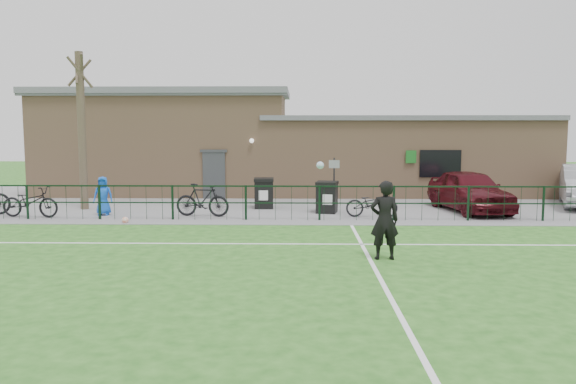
{
  "coord_description": "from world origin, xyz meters",
  "views": [
    {
      "loc": [
        0.36,
        -10.82,
        3.02
      ],
      "look_at": [
        0.0,
        5.0,
        1.3
      ],
      "focal_mm": 35.0,
      "sensor_mm": 36.0,
      "label": 1
    }
  ],
  "objects_px": {
    "bare_tree": "(82,132)",
    "spectator_child": "(103,196)",
    "ball_ground": "(125,220)",
    "wheelie_bin_left": "(264,194)",
    "bicycle_c": "(30,202)",
    "bicycle_d": "(202,200)",
    "sign_post": "(334,184)",
    "wheelie_bin_right": "(327,198)",
    "bicycle_e": "(372,203)",
    "car_maroon": "(469,190)"
  },
  "relations": [
    {
      "from": "bare_tree",
      "to": "spectator_child",
      "type": "distance_m",
      "value": 3.04
    },
    {
      "from": "ball_ground",
      "to": "wheelie_bin_left",
      "type": "bearing_deg",
      "value": 40.4
    },
    {
      "from": "bicycle_c",
      "to": "bicycle_d",
      "type": "height_order",
      "value": "bicycle_d"
    },
    {
      "from": "sign_post",
      "to": "ball_ground",
      "type": "xyz_separation_m",
      "value": [
        -7.03,
        -3.09,
        -0.91
      ]
    },
    {
      "from": "bicycle_d",
      "to": "wheelie_bin_left",
      "type": "bearing_deg",
      "value": -33.25
    },
    {
      "from": "wheelie_bin_right",
      "to": "sign_post",
      "type": "distance_m",
      "value": 0.83
    },
    {
      "from": "bare_tree",
      "to": "bicycle_d",
      "type": "relative_size",
      "value": 3.1
    },
    {
      "from": "bicycle_d",
      "to": "bicycle_e",
      "type": "relative_size",
      "value": 1.07
    },
    {
      "from": "car_maroon",
      "to": "bare_tree",
      "type": "bearing_deg",
      "value": 170.3
    },
    {
      "from": "wheelie_bin_right",
      "to": "bicycle_c",
      "type": "xyz_separation_m",
      "value": [
        -10.43,
        -1.34,
        0.01
      ]
    },
    {
      "from": "wheelie_bin_right",
      "to": "bicycle_e",
      "type": "xyz_separation_m",
      "value": [
        1.53,
        -1.01,
        -0.06
      ]
    },
    {
      "from": "bicycle_d",
      "to": "sign_post",
      "type": "bearing_deg",
      "value": -61.87
    },
    {
      "from": "wheelie_bin_left",
      "to": "ball_ground",
      "type": "height_order",
      "value": "wheelie_bin_left"
    },
    {
      "from": "bicycle_e",
      "to": "spectator_child",
      "type": "xyz_separation_m",
      "value": [
        -9.58,
        0.21,
        0.22
      ]
    },
    {
      "from": "wheelie_bin_left",
      "to": "ball_ground",
      "type": "distance_m",
      "value": 5.71
    },
    {
      "from": "sign_post",
      "to": "wheelie_bin_right",
      "type": "bearing_deg",
      "value": -115.29
    },
    {
      "from": "bare_tree",
      "to": "wheelie_bin_right",
      "type": "distance_m",
      "value": 9.68
    },
    {
      "from": "ball_ground",
      "to": "bare_tree",
      "type": "bearing_deg",
      "value": 128.81
    },
    {
      "from": "bare_tree",
      "to": "wheelie_bin_right",
      "type": "relative_size",
      "value": 5.61
    },
    {
      "from": "bare_tree",
      "to": "car_maroon",
      "type": "relative_size",
      "value": 1.31
    },
    {
      "from": "bicycle_e",
      "to": "sign_post",
      "type": "bearing_deg",
      "value": 37.56
    },
    {
      "from": "car_maroon",
      "to": "spectator_child",
      "type": "bearing_deg",
      "value": 176.79
    },
    {
      "from": "wheelie_bin_right",
      "to": "bicycle_c",
      "type": "bearing_deg",
      "value": -161.28
    },
    {
      "from": "bare_tree",
      "to": "ball_ground",
      "type": "distance_m",
      "value": 5.04
    },
    {
      "from": "car_maroon",
      "to": "bicycle_d",
      "type": "height_order",
      "value": "car_maroon"
    },
    {
      "from": "wheelie_bin_right",
      "to": "bicycle_e",
      "type": "height_order",
      "value": "wheelie_bin_right"
    },
    {
      "from": "bicycle_c",
      "to": "spectator_child",
      "type": "xyz_separation_m",
      "value": [
        2.38,
        0.54,
        0.15
      ]
    },
    {
      "from": "bicycle_d",
      "to": "ball_ground",
      "type": "bearing_deg",
      "value": 131.17
    },
    {
      "from": "bicycle_d",
      "to": "bicycle_e",
      "type": "xyz_separation_m",
      "value": [
        5.97,
        0.02,
        -0.11
      ]
    },
    {
      "from": "sign_post",
      "to": "bicycle_e",
      "type": "relative_size",
      "value": 1.11
    },
    {
      "from": "wheelie_bin_left",
      "to": "car_maroon",
      "type": "height_order",
      "value": "car_maroon"
    },
    {
      "from": "car_maroon",
      "to": "ball_ground",
      "type": "relative_size",
      "value": 21.02
    },
    {
      "from": "bicycle_c",
      "to": "ball_ground",
      "type": "height_order",
      "value": "bicycle_c"
    },
    {
      "from": "wheelie_bin_left",
      "to": "wheelie_bin_right",
      "type": "height_order",
      "value": "wheelie_bin_left"
    },
    {
      "from": "wheelie_bin_right",
      "to": "car_maroon",
      "type": "xyz_separation_m",
      "value": [
        5.38,
        0.52,
        0.25
      ]
    },
    {
      "from": "wheelie_bin_left",
      "to": "bicycle_c",
      "type": "distance_m",
      "value": 8.42
    },
    {
      "from": "bare_tree",
      "to": "wheelie_bin_left",
      "type": "relative_size",
      "value": 5.52
    },
    {
      "from": "ball_ground",
      "to": "car_maroon",
      "type": "bearing_deg",
      "value": 13.9
    },
    {
      "from": "wheelie_bin_right",
      "to": "car_maroon",
      "type": "bearing_deg",
      "value": 16.96
    },
    {
      "from": "wheelie_bin_right",
      "to": "spectator_child",
      "type": "distance_m",
      "value": 8.09
    },
    {
      "from": "wheelie_bin_right",
      "to": "sign_post",
      "type": "xyz_separation_m",
      "value": [
        0.29,
        0.62,
        0.47
      ]
    },
    {
      "from": "bare_tree",
      "to": "wheelie_bin_left",
      "type": "xyz_separation_m",
      "value": [
        6.92,
        0.47,
        -2.44
      ]
    },
    {
      "from": "bicycle_c",
      "to": "ball_ground",
      "type": "distance_m",
      "value": 3.89
    },
    {
      "from": "bicycle_e",
      "to": "bicycle_d",
      "type": "bearing_deg",
      "value": 90.54
    },
    {
      "from": "spectator_child",
      "to": "ball_ground",
      "type": "xyz_separation_m",
      "value": [
        1.31,
        -1.68,
        -0.6
      ]
    },
    {
      "from": "car_maroon",
      "to": "bicycle_e",
      "type": "distance_m",
      "value": 4.16
    },
    {
      "from": "bare_tree",
      "to": "wheelie_bin_right",
      "type": "height_order",
      "value": "bare_tree"
    },
    {
      "from": "sign_post",
      "to": "bare_tree",
      "type": "bearing_deg",
      "value": 179.24
    },
    {
      "from": "bicycle_c",
      "to": "bicycle_e",
      "type": "relative_size",
      "value": 1.14
    },
    {
      "from": "bare_tree",
      "to": "car_maroon",
      "type": "distance_m",
      "value": 14.87
    }
  ]
}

